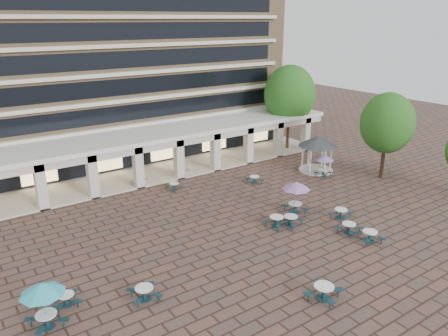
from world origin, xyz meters
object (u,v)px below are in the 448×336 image
Objects in this scene: picnic_table_2 at (341,213)px; gazebo at (317,145)px; planter_left at (139,180)px; planter_right at (182,170)px; picnic_table_1 at (324,291)px.

gazebo reaches higher than picnic_table_2.
planter_left is at bearing 158.46° from gazebo.
picnic_table_1 is at bearing -99.14° from planter_right.
planter_left is at bearing 180.00° from planter_right.
picnic_table_2 is at bearing -57.34° from planter_left.
picnic_table_2 is 16.40m from planter_right.
picnic_table_2 is at bearing -71.08° from planter_right.
gazebo is at bearing -28.73° from planter_right.
planter_right is (-11.89, 6.52, -2.21)m from gazebo.
gazebo is 13.74m from planter_right.
planter_right reaches higher than picnic_table_2.
picnic_table_2 is 11.37m from gazebo.
picnic_table_1 is 22.02m from planter_left.
picnic_table_2 is 0.51× the size of gazebo.
planter_left is (-9.95, 15.52, 0.07)m from picnic_table_2.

